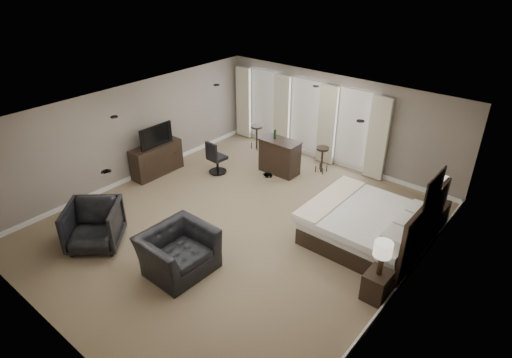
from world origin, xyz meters
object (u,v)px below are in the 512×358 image
Objects in this scene: tv at (155,143)px; bar_counter at (280,156)px; lamp_far at (440,190)px; bar_stool_left at (257,137)px; armchair_near at (178,245)px; desk_chair at (217,157)px; nightstand_near at (377,285)px; lamp_near at (382,258)px; bar_stool_right at (322,160)px; dresser at (157,159)px; nightstand_far at (434,215)px; armchair_far at (93,224)px; bed at (371,212)px.

tv reaches higher than bar_counter.
lamp_far reaches higher than bar_stool_left.
armchair_near is 4.18m from desk_chair.
nightstand_near is at bearing -32.27° from bar_stool_left.
tv is at bearing -109.31° from bar_stool_left.
armchair_near is (-3.34, -1.75, -0.31)m from lamp_near.
nightstand_near is 2.98m from lamp_far.
tv is at bearing -139.36° from bar_stool_right.
dresser reaches higher than bar_stool_right.
armchair_near is (3.58, -2.36, 0.14)m from dresser.
tv is at bearing -161.68° from nightstand_far.
dresser is 3.26m from bar_stool_left.
lamp_far is at bearing 0.66° from bar_counter.
armchair_far is 6.07m from bar_stool_left.
bar_counter is at bearing -28.88° from bar_stool_left.
bar_stool_left is (-5.84, 3.69, 0.11)m from nightstand_near.
desk_chair is (0.19, -1.96, 0.10)m from bar_stool_left.
armchair_near is 1.36× the size of desk_chair.
dresser is 1.38× the size of armchair_far.
nightstand_far is 7.29m from dresser.
bar_counter is (-0.99, 4.60, -0.09)m from armchair_near.
bar_stool_left is at bearing 25.95° from armchair_near.
bed is 3.68× the size of lamp_far.
armchair_near is 2.05m from armchair_far.
bed is 6.10m from dresser.
bar_stool_right is at bearing -135.72° from desk_chair.
bed is 3.48× the size of lamp_near.
bed is 3.35m from bar_stool_right.
bar_stool_left is at bearing 147.73° from lamp_near.
bed is 2.07× the size of bar_counter.
nightstand_near is 5.92m from desk_chair.
nightstand_far is 0.59× the size of armchair_far.
lamp_far is 0.84× the size of bar_stool_right.
armchair_far is (-5.30, -5.25, 0.22)m from nightstand_far.
bar_counter is (-4.32, -0.05, -0.47)m from lamp_far.
bed is at bearing -0.84° from armchair_far.
armchair_far is at bearing -61.33° from dresser.
armchair_near reaches higher than dresser.
tv is at bearing 174.97° from lamp_near.
bed reaches higher than tv.
dresser is at bearing 174.97° from nightstand_near.
tv is (-6.92, 0.61, 0.66)m from nightstand_near.
armchair_far is (1.62, -2.96, 0.11)m from dresser.
armchair_near is at bearing -123.39° from tv.
lamp_far reaches higher than dresser.
lamp_near reaches higher than nightstand_near.
nightstand_near is 0.42× the size of armchair_near.
tv is 1.34× the size of bar_stool_left.
desk_chair is (-5.65, 1.72, -0.40)m from lamp_near.
tv reaches higher than nightstand_near.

